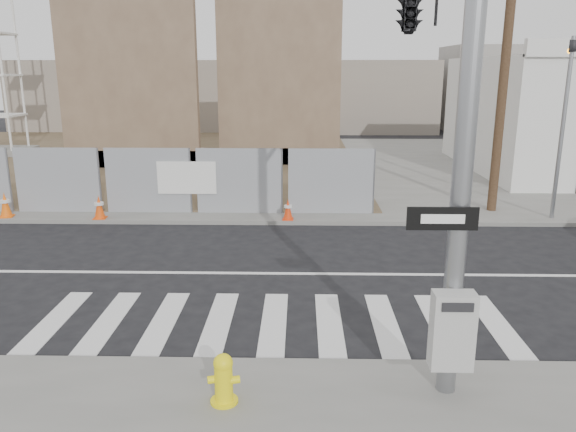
{
  "coord_description": "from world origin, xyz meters",
  "views": [
    {
      "loc": [
        0.46,
        -11.79,
        4.44
      ],
      "look_at": [
        0.21,
        -0.24,
        1.4
      ],
      "focal_mm": 35.0,
      "sensor_mm": 36.0,
      "label": 1
    }
  ],
  "objects_px": {
    "signal_pole": "(423,47)",
    "traffic_cone_c": "(99,207)",
    "fire_hydrant": "(224,379)",
    "traffic_cone_d": "(288,210)",
    "traffic_cone_b": "(5,205)"
  },
  "relations": [
    {
      "from": "signal_pole",
      "to": "fire_hydrant",
      "type": "relative_size",
      "value": 9.91
    },
    {
      "from": "signal_pole",
      "to": "traffic_cone_c",
      "type": "xyz_separation_m",
      "value": [
        -7.99,
        6.27,
        -4.32
      ]
    },
    {
      "from": "fire_hydrant",
      "to": "traffic_cone_d",
      "type": "xyz_separation_m",
      "value": [
        0.65,
        9.41,
        -0.05
      ]
    },
    {
      "from": "signal_pole",
      "to": "traffic_cone_c",
      "type": "relative_size",
      "value": 10.0
    },
    {
      "from": "signal_pole",
      "to": "traffic_cone_c",
      "type": "bearing_deg",
      "value": 141.9
    },
    {
      "from": "signal_pole",
      "to": "traffic_cone_d",
      "type": "distance_m",
      "value": 8.0
    },
    {
      "from": "traffic_cone_c",
      "to": "traffic_cone_d",
      "type": "height_order",
      "value": "traffic_cone_c"
    },
    {
      "from": "traffic_cone_d",
      "to": "traffic_cone_c",
      "type": "bearing_deg",
      "value": 180.0
    },
    {
      "from": "traffic_cone_c",
      "to": "fire_hydrant",
      "type": "bearing_deg",
      "value": -62.22
    },
    {
      "from": "signal_pole",
      "to": "traffic_cone_b",
      "type": "distance_m",
      "value": 13.32
    },
    {
      "from": "signal_pole",
      "to": "traffic_cone_b",
      "type": "bearing_deg",
      "value": 149.56
    },
    {
      "from": "fire_hydrant",
      "to": "traffic_cone_c",
      "type": "distance_m",
      "value": 10.63
    },
    {
      "from": "signal_pole",
      "to": "traffic_cone_c",
      "type": "height_order",
      "value": "signal_pole"
    },
    {
      "from": "fire_hydrant",
      "to": "traffic_cone_c",
      "type": "bearing_deg",
      "value": 102.0
    },
    {
      "from": "fire_hydrant",
      "to": "traffic_cone_b",
      "type": "bearing_deg",
      "value": 113.65
    }
  ]
}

